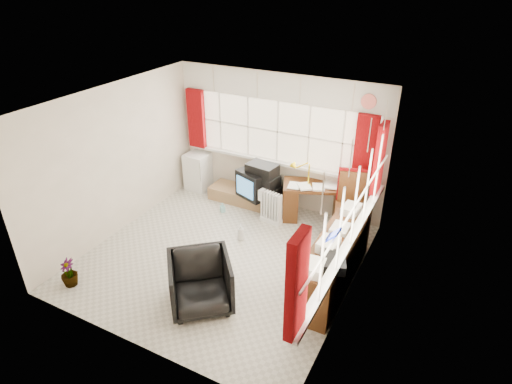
{
  "coord_description": "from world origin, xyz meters",
  "views": [
    {
      "loc": [
        2.99,
        -4.63,
        4.11
      ],
      "look_at": [
        0.3,
        0.55,
        0.98
      ],
      "focal_mm": 30.0,
      "sensor_mm": 36.0,
      "label": 1
    }
  ],
  "objects_px": {
    "office_chair": "(200,283)",
    "crt_tv": "(256,183)",
    "task_chair": "(351,203)",
    "radiator": "(271,210)",
    "tv_bench": "(245,196)",
    "credenza": "(334,261)",
    "desk_lamp": "(309,169)",
    "mini_fridge": "(198,171)",
    "desk": "(316,199)"
  },
  "relations": [
    {
      "from": "task_chair",
      "to": "tv_bench",
      "type": "xyz_separation_m",
      "value": [
        -2.12,
        0.22,
        -0.51
      ]
    },
    {
      "from": "crt_tv",
      "to": "mini_fridge",
      "type": "height_order",
      "value": "crt_tv"
    },
    {
      "from": "desk_lamp",
      "to": "credenza",
      "type": "relative_size",
      "value": 0.23
    },
    {
      "from": "radiator",
      "to": "credenza",
      "type": "bearing_deg",
      "value": -35.9
    },
    {
      "from": "mini_fridge",
      "to": "office_chair",
      "type": "bearing_deg",
      "value": -55.29
    },
    {
      "from": "desk_lamp",
      "to": "tv_bench",
      "type": "relative_size",
      "value": 0.32
    },
    {
      "from": "desk_lamp",
      "to": "task_chair",
      "type": "height_order",
      "value": "task_chair"
    },
    {
      "from": "desk",
      "to": "mini_fridge",
      "type": "xyz_separation_m",
      "value": [
        -2.54,
        -0.0,
        0.0
      ]
    },
    {
      "from": "office_chair",
      "to": "crt_tv",
      "type": "height_order",
      "value": "crt_tv"
    },
    {
      "from": "desk_lamp",
      "to": "mini_fridge",
      "type": "bearing_deg",
      "value": 177.13
    },
    {
      "from": "office_chair",
      "to": "radiator",
      "type": "bearing_deg",
      "value": 52.06
    },
    {
      "from": "mini_fridge",
      "to": "radiator",
      "type": "bearing_deg",
      "value": -15.08
    },
    {
      "from": "credenza",
      "to": "task_chair",
      "type": "bearing_deg",
      "value": 97.12
    },
    {
      "from": "office_chair",
      "to": "desk",
      "type": "bearing_deg",
      "value": 38.9
    },
    {
      "from": "credenza",
      "to": "mini_fridge",
      "type": "height_order",
      "value": "credenza"
    },
    {
      "from": "desk",
      "to": "desk_lamp",
      "type": "bearing_deg",
      "value": -136.03
    },
    {
      "from": "task_chair",
      "to": "office_chair",
      "type": "relative_size",
      "value": 1.46
    },
    {
      "from": "radiator",
      "to": "mini_fridge",
      "type": "bearing_deg",
      "value": 164.92
    },
    {
      "from": "office_chair",
      "to": "credenza",
      "type": "relative_size",
      "value": 0.41
    },
    {
      "from": "desk_lamp",
      "to": "tv_bench",
      "type": "xyz_separation_m",
      "value": [
        -1.29,
        0.04,
        -0.87
      ]
    },
    {
      "from": "credenza",
      "to": "mini_fridge",
      "type": "relative_size",
      "value": 2.63
    },
    {
      "from": "office_chair",
      "to": "crt_tv",
      "type": "distance_m",
      "value": 2.75
    },
    {
      "from": "desk",
      "to": "crt_tv",
      "type": "bearing_deg",
      "value": -171.83
    },
    {
      "from": "radiator",
      "to": "credenza",
      "type": "distance_m",
      "value": 1.86
    },
    {
      "from": "desk",
      "to": "office_chair",
      "type": "xyz_separation_m",
      "value": [
        -0.57,
        -2.85,
        -0.0
      ]
    },
    {
      "from": "desk_lamp",
      "to": "radiator",
      "type": "bearing_deg",
      "value": -143.1
    },
    {
      "from": "desk",
      "to": "crt_tv",
      "type": "xyz_separation_m",
      "value": [
        -1.14,
        -0.16,
        0.13
      ]
    },
    {
      "from": "desk_lamp",
      "to": "crt_tv",
      "type": "height_order",
      "value": "desk_lamp"
    },
    {
      "from": "desk",
      "to": "tv_bench",
      "type": "distance_m",
      "value": 1.44
    },
    {
      "from": "credenza",
      "to": "tv_bench",
      "type": "relative_size",
      "value": 1.43
    },
    {
      "from": "radiator",
      "to": "tv_bench",
      "type": "distance_m",
      "value": 0.89
    },
    {
      "from": "crt_tv",
      "to": "mini_fridge",
      "type": "bearing_deg",
      "value": 173.34
    },
    {
      "from": "task_chair",
      "to": "credenza",
      "type": "xyz_separation_m",
      "value": [
        0.16,
        -1.3,
        -0.25
      ]
    },
    {
      "from": "office_chair",
      "to": "tv_bench",
      "type": "xyz_separation_m",
      "value": [
        -0.85,
        2.77,
        -0.25
      ]
    },
    {
      "from": "radiator",
      "to": "office_chair",
      "type": "bearing_deg",
      "value": -88.1
    },
    {
      "from": "crt_tv",
      "to": "radiator",
      "type": "bearing_deg",
      "value": -35.04
    },
    {
      "from": "desk",
      "to": "mini_fridge",
      "type": "bearing_deg",
      "value": -180.0
    },
    {
      "from": "task_chair",
      "to": "mini_fridge",
      "type": "distance_m",
      "value": 3.26
    },
    {
      "from": "desk",
      "to": "desk_lamp",
      "type": "relative_size",
      "value": 2.88
    },
    {
      "from": "office_chair",
      "to": "mini_fridge",
      "type": "relative_size",
      "value": 1.08
    },
    {
      "from": "tv_bench",
      "to": "crt_tv",
      "type": "distance_m",
      "value": 0.48
    },
    {
      "from": "tv_bench",
      "to": "mini_fridge",
      "type": "relative_size",
      "value": 1.84
    },
    {
      "from": "tv_bench",
      "to": "office_chair",
      "type": "bearing_deg",
      "value": -72.89
    },
    {
      "from": "credenza",
      "to": "tv_bench",
      "type": "distance_m",
      "value": 2.75
    },
    {
      "from": "task_chair",
      "to": "radiator",
      "type": "distance_m",
      "value": 1.42
    },
    {
      "from": "desk_lamp",
      "to": "crt_tv",
      "type": "distance_m",
      "value": 1.12
    },
    {
      "from": "tv_bench",
      "to": "desk",
      "type": "bearing_deg",
      "value": 3.23
    },
    {
      "from": "task_chair",
      "to": "mini_fridge",
      "type": "relative_size",
      "value": 1.58
    },
    {
      "from": "radiator",
      "to": "credenza",
      "type": "xyz_separation_m",
      "value": [
        1.5,
        -1.09,
        0.15
      ]
    },
    {
      "from": "desk",
      "to": "task_chair",
      "type": "bearing_deg",
      "value": -23.34
    }
  ]
}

